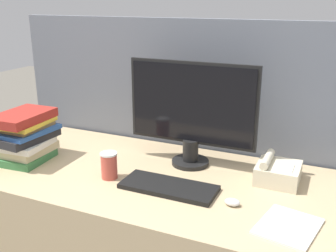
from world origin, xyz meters
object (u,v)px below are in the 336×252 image
monitor (191,113)px  desk_telephone (277,172)px  mouse (232,202)px  book_stack (25,136)px  keyboard (169,187)px  coffee_cup (109,165)px

monitor → desk_telephone: 0.47m
mouse → desk_telephone: size_ratio=0.31×
book_stack → desk_telephone: 1.21m
keyboard → coffee_cup: 0.29m
coffee_cup → desk_telephone: bearing=21.2°
mouse → book_stack: bearing=178.4°
book_stack → desk_telephone: size_ratio=1.58×
monitor → coffee_cup: 0.45m
book_stack → keyboard: bearing=-0.2°
coffee_cup → desk_telephone: coffee_cup is taller
desk_telephone → book_stack: bearing=-167.7°
keyboard → mouse: size_ratio=6.70×
monitor → coffee_cup: size_ratio=5.18×
keyboard → mouse: 0.28m
desk_telephone → coffee_cup: bearing=-158.8°
keyboard → coffee_cup: size_ratio=3.38×
mouse → desk_telephone: bearing=66.9°
coffee_cup → desk_telephone: size_ratio=0.62×
monitor → mouse: bearing=-46.8°
monitor → desk_telephone: (0.42, -0.03, -0.21)m
coffee_cup → book_stack: size_ratio=0.40×
book_stack → monitor: bearing=20.5°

